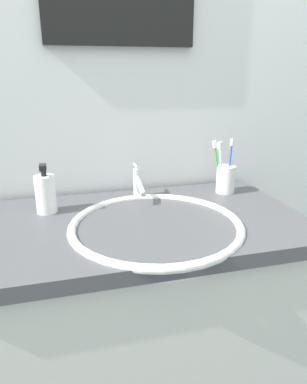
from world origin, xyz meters
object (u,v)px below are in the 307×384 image
object	(u,v)px
toothbrush_blue	(230,162)
soap_dispenser	(46,193)
toothbrush_green	(217,163)
faucet	(138,183)
toothbrush_white	(221,164)
toothbrush_yellow	(221,164)
toothbrush_cup	(226,179)

from	to	relation	value
toothbrush_blue	soap_dispenser	world-z (taller)	toothbrush_blue
toothbrush_green	soap_dispenser	size ratio (longest dim) A/B	1.18
faucet	toothbrush_green	xyz separation A→B (m)	(0.28, -0.01, 0.05)
toothbrush_blue	toothbrush_white	bearing A→B (deg)	-155.25
toothbrush_white	soap_dispenser	world-z (taller)	toothbrush_white
toothbrush_blue	toothbrush_green	xyz separation A→B (m)	(-0.05, 0.00, -0.00)
faucet	toothbrush_yellow	bearing A→B (deg)	-4.52
toothbrush_cup	toothbrush_blue	distance (m)	0.06
toothbrush_white	soap_dispenser	bearing A→B (deg)	-177.86
faucet	toothbrush_green	world-z (taller)	toothbrush_green
toothbrush_cup	toothbrush_white	size ratio (longest dim) A/B	0.53
toothbrush_yellow	toothbrush_green	world-z (taller)	toothbrush_green
toothbrush_white	soap_dispenser	distance (m)	0.59
faucet	toothbrush_cup	xyz separation A→B (m)	(0.32, -0.02, -0.00)
toothbrush_blue	soap_dispenser	xyz separation A→B (m)	(-0.63, -0.04, -0.05)
toothbrush_cup	toothbrush_blue	xyz separation A→B (m)	(0.02, 0.01, 0.06)
faucet	toothbrush_green	distance (m)	0.29
toothbrush_yellow	soap_dispenser	size ratio (longest dim) A/B	1.16
faucet	toothbrush_cup	world-z (taller)	faucet
soap_dispenser	toothbrush_blue	bearing A→B (deg)	3.82
toothbrush_white	toothbrush_yellow	xyz separation A→B (m)	(0.00, 0.01, -0.00)
toothbrush_blue	toothbrush_yellow	size ratio (longest dim) A/B	1.03
toothbrush_cup	toothbrush_yellow	distance (m)	0.06
toothbrush_white	soap_dispenser	xyz separation A→B (m)	(-0.59, -0.02, -0.05)
toothbrush_cup	toothbrush_yellow	xyz separation A→B (m)	(-0.02, -0.00, 0.06)
faucet	soap_dispenser	distance (m)	0.30
faucet	toothbrush_white	distance (m)	0.29
toothbrush_blue	faucet	bearing A→B (deg)	178.03
toothbrush_blue	toothbrush_yellow	xyz separation A→B (m)	(-0.04, -0.01, -0.00)
toothbrush_yellow	toothbrush_green	size ratio (longest dim) A/B	0.99
toothbrush_yellow	soap_dispenser	world-z (taller)	toothbrush_yellow
toothbrush_blue	soap_dispenser	size ratio (longest dim) A/B	1.20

